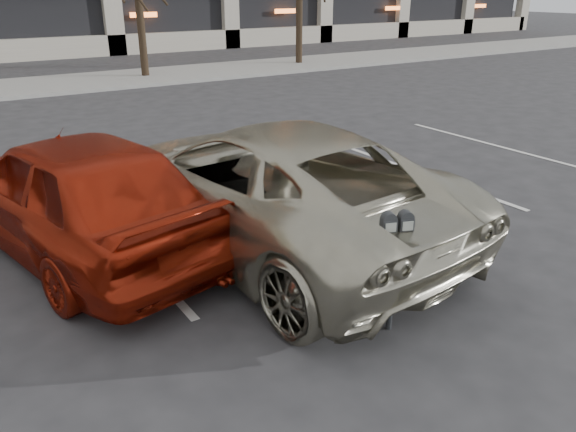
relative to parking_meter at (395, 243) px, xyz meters
name	(u,v)px	position (x,y,z in m)	size (l,w,h in m)	color
ground	(292,274)	(-0.18, 1.51, -0.96)	(140.00, 140.00, 0.00)	#28282B
sidewalk	(33,86)	(-0.18, 17.51, -0.90)	(80.00, 4.00, 0.12)	gray
stall_lines	(118,235)	(-1.58, 3.81, -0.95)	(16.90, 5.20, 0.00)	silver
parking_meter	(395,243)	(0.00, 0.00, 0.00)	(0.34, 0.22, 1.25)	black
suv_silver	(267,183)	(0.11, 2.53, -0.15)	(3.23, 6.08, 1.63)	#B4AF99
car_red	(75,192)	(-2.12, 3.53, -0.14)	(1.94, 4.81, 1.64)	maroon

